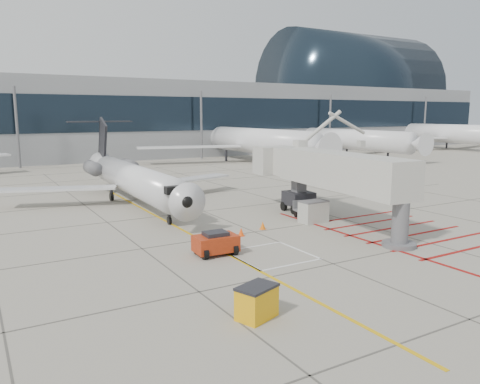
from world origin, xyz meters
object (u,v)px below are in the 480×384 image
regional_jet (140,165)px  jet_bridge (341,178)px  pushback_tug (216,242)px  spill_bin (257,302)px

regional_jet → jet_bridge: (10.34, -13.24, -0.22)m
regional_jet → jet_bridge: bearing=-50.7°
regional_jet → pushback_tug: (-0.61, -14.97, -3.01)m
jet_bridge → pushback_tug: (-10.96, -1.72, -2.79)m
regional_jet → spill_bin: regional_jet is taller
regional_jet → pushback_tug: size_ratio=11.61×
jet_bridge → regional_jet: bearing=133.4°
regional_jet → jet_bridge: size_ratio=1.62×
pushback_tug → spill_bin: bearing=-104.0°
pushback_tug → spill_bin: (-2.51, -8.41, -0.03)m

